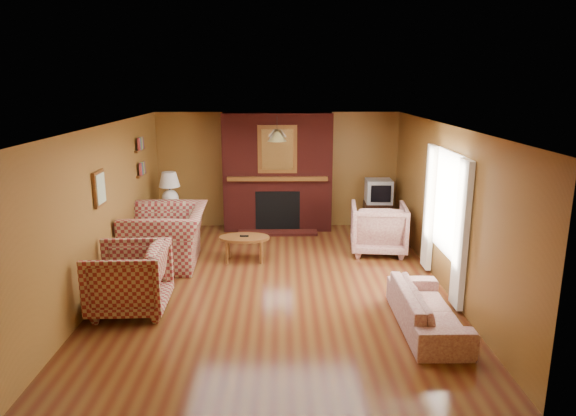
{
  "coord_description": "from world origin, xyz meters",
  "views": [
    {
      "loc": [
        0.09,
        -7.35,
        3.01
      ],
      "look_at": [
        0.18,
        0.6,
        1.04
      ],
      "focal_mm": 32.0,
      "sensor_mm": 36.0,
      "label": 1
    }
  ],
  "objects_px": {
    "crt_tv": "(379,191)",
    "floral_armchair": "(378,228)",
    "floral_sofa": "(427,309)",
    "plaid_armchair": "(129,279)",
    "tv_stand": "(377,217)",
    "side_table": "(172,221)",
    "coffee_table": "(244,240)",
    "table_lamp": "(170,187)",
    "fireplace": "(278,173)",
    "plaid_loveseat": "(166,237)"
  },
  "relations": [
    {
      "from": "floral_sofa",
      "to": "tv_stand",
      "type": "xyz_separation_m",
      "value": [
        0.15,
        4.28,
        0.05
      ]
    },
    {
      "from": "table_lamp",
      "to": "crt_tv",
      "type": "height_order",
      "value": "table_lamp"
    },
    {
      "from": "plaid_armchair",
      "to": "floral_armchair",
      "type": "height_order",
      "value": "plaid_armchair"
    },
    {
      "from": "floral_sofa",
      "to": "crt_tv",
      "type": "height_order",
      "value": "crt_tv"
    },
    {
      "from": "plaid_loveseat",
      "to": "floral_armchair",
      "type": "relative_size",
      "value": 1.5
    },
    {
      "from": "side_table",
      "to": "table_lamp",
      "type": "relative_size",
      "value": 0.93
    },
    {
      "from": "fireplace",
      "to": "table_lamp",
      "type": "relative_size",
      "value": 3.55
    },
    {
      "from": "plaid_armchair",
      "to": "tv_stand",
      "type": "bearing_deg",
      "value": 130.91
    },
    {
      "from": "plaid_armchair",
      "to": "table_lamp",
      "type": "bearing_deg",
      "value": -179.72
    },
    {
      "from": "floral_armchair",
      "to": "crt_tv",
      "type": "height_order",
      "value": "crt_tv"
    },
    {
      "from": "plaid_armchair",
      "to": "floral_sofa",
      "type": "relative_size",
      "value": 0.58
    },
    {
      "from": "plaid_loveseat",
      "to": "fireplace",
      "type": "bearing_deg",
      "value": 135.59
    },
    {
      "from": "coffee_table",
      "to": "plaid_loveseat",
      "type": "bearing_deg",
      "value": -173.56
    },
    {
      "from": "plaid_armchair",
      "to": "coffee_table",
      "type": "bearing_deg",
      "value": 142.61
    },
    {
      "from": "tv_stand",
      "to": "fireplace",
      "type": "bearing_deg",
      "value": 176.93
    },
    {
      "from": "plaid_armchair",
      "to": "side_table",
      "type": "bearing_deg",
      "value": -179.72
    },
    {
      "from": "floral_sofa",
      "to": "crt_tv",
      "type": "bearing_deg",
      "value": -1.89
    },
    {
      "from": "fireplace",
      "to": "plaid_loveseat",
      "type": "height_order",
      "value": "fireplace"
    },
    {
      "from": "plaid_armchair",
      "to": "coffee_table",
      "type": "xyz_separation_m",
      "value": [
        1.39,
        1.98,
        -0.08
      ]
    },
    {
      "from": "fireplace",
      "to": "floral_sofa",
      "type": "relative_size",
      "value": 1.39
    },
    {
      "from": "tv_stand",
      "to": "side_table",
      "type": "bearing_deg",
      "value": -173.11
    },
    {
      "from": "side_table",
      "to": "plaid_loveseat",
      "type": "bearing_deg",
      "value": -80.94
    },
    {
      "from": "side_table",
      "to": "tv_stand",
      "type": "relative_size",
      "value": 1.04
    },
    {
      "from": "side_table",
      "to": "floral_armchair",
      "type": "bearing_deg",
      "value": -14.12
    },
    {
      "from": "plaid_loveseat",
      "to": "side_table",
      "type": "height_order",
      "value": "plaid_loveseat"
    },
    {
      "from": "side_table",
      "to": "crt_tv",
      "type": "relative_size",
      "value": 1.18
    },
    {
      "from": "floral_armchair",
      "to": "table_lamp",
      "type": "distance_m",
      "value": 4.08
    },
    {
      "from": "side_table",
      "to": "tv_stand",
      "type": "height_order",
      "value": "side_table"
    },
    {
      "from": "fireplace",
      "to": "coffee_table",
      "type": "bearing_deg",
      "value": -105.9
    },
    {
      "from": "floral_sofa",
      "to": "side_table",
      "type": "distance_m",
      "value": 5.6
    },
    {
      "from": "crt_tv",
      "to": "floral_armchair",
      "type": "bearing_deg",
      "value": -99.86
    },
    {
      "from": "coffee_table",
      "to": "floral_sofa",
      "type": "bearing_deg",
      "value": -45.52
    },
    {
      "from": "coffee_table",
      "to": "side_table",
      "type": "bearing_deg",
      "value": 137.32
    },
    {
      "from": "side_table",
      "to": "table_lamp",
      "type": "distance_m",
      "value": 0.69
    },
    {
      "from": "coffee_table",
      "to": "table_lamp",
      "type": "height_order",
      "value": "table_lamp"
    },
    {
      "from": "side_table",
      "to": "tv_stand",
      "type": "xyz_separation_m",
      "value": [
        4.15,
        0.35,
        -0.01
      ]
    },
    {
      "from": "tv_stand",
      "to": "floral_sofa",
      "type": "bearing_deg",
      "value": -89.94
    },
    {
      "from": "coffee_table",
      "to": "table_lamp",
      "type": "bearing_deg",
      "value": 137.32
    },
    {
      "from": "plaid_loveseat",
      "to": "plaid_armchair",
      "type": "relative_size",
      "value": 1.47
    },
    {
      "from": "fireplace",
      "to": "table_lamp",
      "type": "distance_m",
      "value": 2.17
    },
    {
      "from": "side_table",
      "to": "floral_sofa",
      "type": "bearing_deg",
      "value": -44.46
    },
    {
      "from": "floral_armchair",
      "to": "table_lamp",
      "type": "height_order",
      "value": "table_lamp"
    },
    {
      "from": "fireplace",
      "to": "floral_armchair",
      "type": "distance_m",
      "value": 2.48
    },
    {
      "from": "plaid_loveseat",
      "to": "coffee_table",
      "type": "xyz_separation_m",
      "value": [
        1.29,
        0.15,
        -0.1
      ]
    },
    {
      "from": "floral_sofa",
      "to": "tv_stand",
      "type": "bearing_deg",
      "value": -1.88
    },
    {
      "from": "floral_sofa",
      "to": "side_table",
      "type": "relative_size",
      "value": 2.75
    },
    {
      "from": "tv_stand",
      "to": "crt_tv",
      "type": "relative_size",
      "value": 1.14
    },
    {
      "from": "table_lamp",
      "to": "floral_sofa",
      "type": "bearing_deg",
      "value": -44.46
    },
    {
      "from": "floral_sofa",
      "to": "fireplace",
      "type": "bearing_deg",
      "value": 23.2
    },
    {
      "from": "coffee_table",
      "to": "table_lamp",
      "type": "distance_m",
      "value": 2.19
    }
  ]
}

